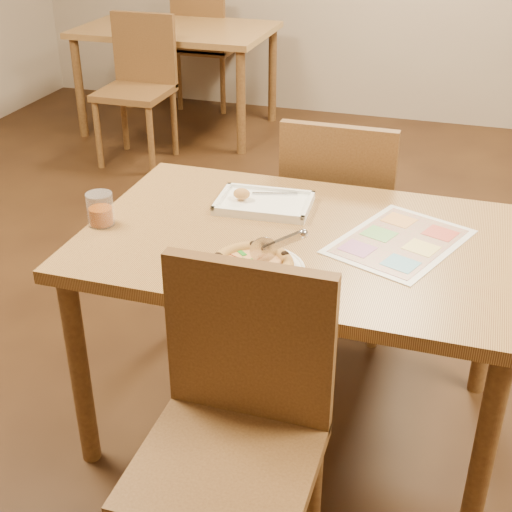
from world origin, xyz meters
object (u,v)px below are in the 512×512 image
(menu, at_px, (400,241))
(pizza_cutter, at_px, (277,244))
(dining_table, at_px, (301,261))
(appetizer_tray, at_px, (262,204))
(chair_far, at_px, (339,203))
(bg_chair_far, at_px, (203,35))
(glass_tumbler, at_px, (101,211))
(bg_chair_near, at_px, (139,70))
(pizza, at_px, (252,265))
(chair_near, at_px, (238,403))
(bg_table, at_px, (177,39))
(plate, at_px, (256,270))

(menu, bearing_deg, pizza_cutter, -137.73)
(dining_table, height_order, appetizer_tray, appetizer_tray)
(chair_far, height_order, bg_chair_far, same)
(dining_table, height_order, chair_far, chair_far)
(appetizer_tray, relative_size, glass_tumbler, 3.06)
(chair_far, bearing_deg, bg_chair_near, -44.94)
(dining_table, relative_size, bg_chair_far, 2.77)
(bg_chair_far, xyz_separation_m, pizza, (1.53, -3.56, 0.18))
(chair_far, bearing_deg, glass_tumbler, 49.31)
(chair_far, bearing_deg, pizza, 85.04)
(chair_near, bearing_deg, bg_chair_near, 119.74)
(chair_far, xyz_separation_m, menu, (0.28, -0.55, 0.16))
(dining_table, relative_size, chair_far, 2.77)
(chair_far, relative_size, menu, 1.12)
(dining_table, distance_m, bg_table, 3.22)
(plate, bearing_deg, bg_chair_near, 122.11)
(pizza_cutter, bearing_deg, chair_near, -115.20)
(bg_chair_near, distance_m, pizza_cutter, 2.90)
(chair_far, height_order, appetizer_tray, chair_far)
(plate, xyz_separation_m, pizza, (-0.01, -0.01, 0.02))
(chair_far, xyz_separation_m, bg_chair_near, (-1.60, 1.60, 0.00))
(pizza, distance_m, pizza_cutter, 0.09)
(dining_table, height_order, plate, plate)
(pizza, bearing_deg, appetizer_tray, 103.34)
(dining_table, xyz_separation_m, menu, (0.28, 0.05, 0.09))
(dining_table, xyz_separation_m, bg_chair_near, (-1.60, 2.20, -0.07))
(dining_table, distance_m, chair_near, 0.61)
(bg_chair_near, relative_size, pizza, 2.07)
(bg_chair_near, xyz_separation_m, pizza, (1.53, -2.45, 0.18))
(plate, bearing_deg, dining_table, 74.97)
(dining_table, relative_size, plate, 4.87)
(bg_table, distance_m, plate, 3.41)
(chair_far, xyz_separation_m, bg_table, (-1.60, 2.20, 0.07))
(chair_far, relative_size, bg_table, 0.36)
(pizza, xyz_separation_m, menu, (0.36, 0.30, -0.02))
(bg_chair_far, height_order, plate, bg_chair_far)
(bg_table, xyz_separation_m, glass_tumbler, (0.99, -2.91, 0.13))
(bg_table, xyz_separation_m, bg_chair_near, (0.00, -0.60, -0.07))
(chair_far, distance_m, glass_tumbler, 0.96)
(chair_near, relative_size, pizza_cutter, 3.42)
(chair_far, xyz_separation_m, pizza_cutter, (-0.01, -0.82, 0.24))
(chair_near, height_order, plate, chair_near)
(bg_chair_far, distance_m, plate, 3.87)
(dining_table, xyz_separation_m, bg_chair_far, (-1.60, 3.30, -0.07))
(dining_table, height_order, bg_chair_near, bg_chair_near)
(plate, distance_m, glass_tumbler, 0.56)
(bg_chair_near, relative_size, bg_chair_far, 1.00)
(bg_chair_far, distance_m, glass_tumbler, 3.55)
(chair_far, xyz_separation_m, pizza, (-0.07, -0.86, 0.18))
(pizza, relative_size, appetizer_tray, 0.72)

